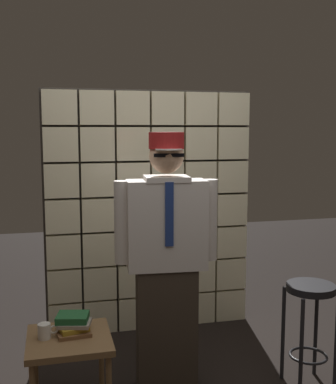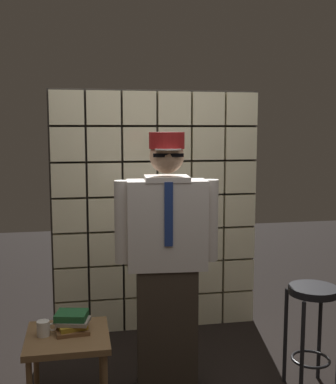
# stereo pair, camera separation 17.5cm
# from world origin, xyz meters

# --- Properties ---
(glass_block_wall) EXTENTS (1.88, 0.10, 2.19)m
(glass_block_wall) POSITION_xyz_m (0.00, 1.49, 1.07)
(glass_block_wall) COLOR beige
(glass_block_wall) RESTS_ON ground
(standing_person) EXTENTS (0.72, 0.32, 1.80)m
(standing_person) POSITION_xyz_m (-0.10, 0.44, 0.94)
(standing_person) COLOR #382D23
(standing_person) RESTS_ON ground
(bar_stool) EXTENTS (0.34, 0.34, 0.75)m
(bar_stool) POSITION_xyz_m (0.88, 0.20, 0.56)
(bar_stool) COLOR black
(bar_stool) RESTS_ON ground
(side_table) EXTENTS (0.52, 0.52, 0.53)m
(side_table) POSITION_xyz_m (-0.78, 0.23, 0.46)
(side_table) COLOR brown
(side_table) RESTS_ON ground
(book_stack) EXTENTS (0.24, 0.22, 0.12)m
(book_stack) POSITION_xyz_m (-0.75, 0.28, 0.59)
(book_stack) COLOR brown
(book_stack) RESTS_ON side_table
(coffee_mug) EXTENTS (0.13, 0.08, 0.09)m
(coffee_mug) POSITION_xyz_m (-0.93, 0.24, 0.57)
(coffee_mug) COLOR silver
(coffee_mug) RESTS_ON side_table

